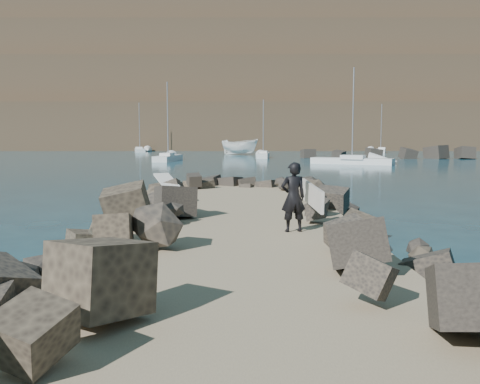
{
  "coord_description": "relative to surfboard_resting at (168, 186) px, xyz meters",
  "views": [
    {
      "loc": [
        0.02,
        -14.33,
        2.9
      ],
      "look_at": [
        0.0,
        -1.0,
        1.5
      ],
      "focal_mm": 40.0,
      "sensor_mm": 36.0,
      "label": 1
    }
  ],
  "objects": [
    {
      "name": "ground",
      "position": [
        2.71,
        -5.63,
        -1.04
      ],
      "size": [
        800.0,
        800.0,
        0.0
      ],
      "primitive_type": "plane",
      "color": "#0F384C",
      "rests_on": "ground"
    },
    {
      "name": "jetty",
      "position": [
        2.71,
        -7.63,
        -0.74
      ],
      "size": [
        6.0,
        26.0,
        0.6
      ],
      "primitive_type": "cube",
      "color": "#8C7759",
      "rests_on": "ground"
    },
    {
      "name": "riprap_left",
      "position": [
        -0.19,
        -7.13,
        -0.54
      ],
      "size": [
        2.6,
        22.0,
        1.0
      ],
      "primitive_type": "cube",
      "color": "black",
      "rests_on": "ground"
    },
    {
      "name": "riprap_right",
      "position": [
        5.61,
        -7.13,
        -0.54
      ],
      "size": [
        2.6,
        22.0,
        1.0
      ],
      "primitive_type": "cube",
      "color": "black",
      "rests_on": "ground"
    },
    {
      "name": "headland",
      "position": [
        12.71,
        154.37,
        14.96
      ],
      "size": [
        360.0,
        140.0,
        32.0
      ],
      "primitive_type": "cube",
      "color": "#2D4919",
      "rests_on": "ground"
    },
    {
      "name": "surfboard_resting",
      "position": [
        0.0,
        0.0,
        0.0
      ],
      "size": [
        1.44,
        2.44,
        0.08
      ],
      "primitive_type": "cube",
      "rotation": [
        0.0,
        0.0,
        0.38
      ],
      "color": "white",
      "rests_on": "riprap_left"
    },
    {
      "name": "boat_imported",
      "position": [
        2.55,
        64.71,
        0.19
      ],
      "size": [
        6.77,
        5.0,
        2.46
      ],
      "primitive_type": "imported",
      "rotation": [
        0.0,
        0.0,
        1.11
      ],
      "color": "white",
      "rests_on": "ground"
    },
    {
      "name": "surfer_with_board",
      "position": [
        4.05,
        -7.23,
        0.41
      ],
      "size": [
        0.93,
        2.08,
        1.68
      ],
      "color": "black",
      "rests_on": "jetty"
    },
    {
      "name": "sailboat_f",
      "position": [
        37.57,
        87.11,
        -0.69
      ],
      "size": [
        3.57,
        5.03,
        6.42
      ],
      "color": "silver",
      "rests_on": "ground"
    },
    {
      "name": "sailboat_e",
      "position": [
        -15.85,
        78.28,
        -0.69
      ],
      "size": [
        3.29,
        7.79,
        9.11
      ],
      "color": "silver",
      "rests_on": "ground"
    },
    {
      "name": "sailboat_a",
      "position": [
        -5.85,
        42.92,
        -0.69
      ],
      "size": [
        2.64,
        7.96,
        9.34
      ],
      "color": "silver",
      "rests_on": "ground"
    },
    {
      "name": "sailboat_b",
      "position": [
        5.74,
        52.09,
        -0.69
      ],
      "size": [
        2.05,
        6.6,
        7.89
      ],
      "color": "silver",
      "rests_on": "ground"
    },
    {
      "name": "sailboat_c",
      "position": [
        14.27,
        35.45,
        -0.69
      ],
      "size": [
        8.38,
        5.44,
        10.04
      ],
      "color": "silver",
      "rests_on": "ground"
    },
    {
      "name": "sailboat_d",
      "position": [
        27.43,
        74.53,
        -0.69
      ],
      "size": [
        3.51,
        7.35,
        8.66
      ],
      "color": "silver",
      "rests_on": "ground"
    },
    {
      "name": "headland_buildings",
      "position": [
        19.52,
        146.57,
        32.93
      ],
      "size": [
        137.5,
        30.5,
        5.0
      ],
      "color": "white",
      "rests_on": "headland"
    }
  ]
}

